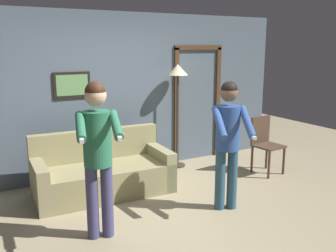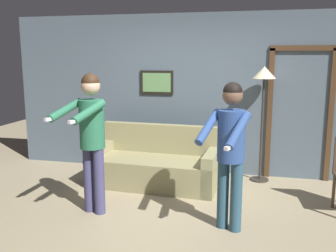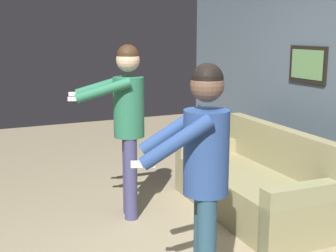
# 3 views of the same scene
# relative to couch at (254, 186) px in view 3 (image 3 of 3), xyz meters

# --- Properties ---
(couch) EXTENTS (1.94, 0.94, 0.87)m
(couch) POSITION_rel_couch_xyz_m (0.00, 0.00, 0.00)
(couch) COLOR #90895D
(couch) RESTS_ON ground_plane
(person_standing_left) EXTENTS (0.55, 0.75, 1.72)m
(person_standing_left) POSITION_rel_couch_xyz_m (-0.46, -1.21, 0.77)
(person_standing_left) COLOR #3F3E69
(person_standing_left) RESTS_ON ground_plane
(person_standing_right) EXTENTS (0.57, 0.67, 1.65)m
(person_standing_right) POSITION_rel_couch_xyz_m (1.20, -1.29, 0.71)
(person_standing_right) COLOR #2D5268
(person_standing_right) RESTS_ON ground_plane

